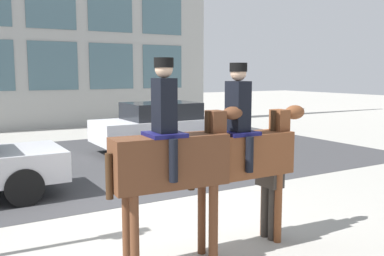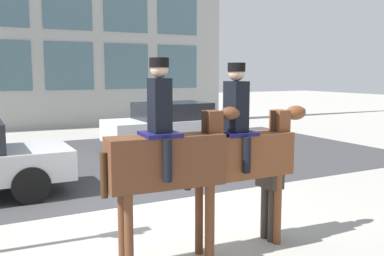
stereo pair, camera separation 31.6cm
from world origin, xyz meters
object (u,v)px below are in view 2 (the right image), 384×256
at_px(pedestrian_bystander, 269,180).
at_px(street_car_far_lane, 175,125).
at_px(mounted_horse_companion, 242,151).
at_px(mounted_horse_lead, 168,157).

xyz_separation_m(pedestrian_bystander, street_car_far_lane, (1.98, 7.46, -0.11)).
distance_m(mounted_horse_companion, street_car_far_lane, 7.91).
height_order(mounted_horse_lead, street_car_far_lane, mounted_horse_lead).
xyz_separation_m(mounted_horse_companion, pedestrian_bystander, (0.50, 0.03, -0.47)).
bearing_deg(street_car_far_lane, mounted_horse_companion, -108.36).
relative_size(mounted_horse_lead, pedestrian_bystander, 1.70).
bearing_deg(mounted_horse_lead, mounted_horse_companion, 5.71).
bearing_deg(street_car_far_lane, pedestrian_bystander, -104.89).
relative_size(mounted_horse_companion, pedestrian_bystander, 1.67).
distance_m(mounted_horse_lead, mounted_horse_companion, 1.16).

